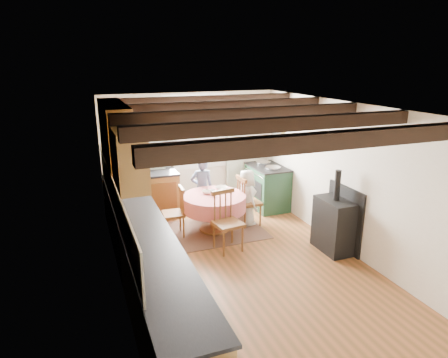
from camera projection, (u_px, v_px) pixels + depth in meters
name	position (u px, v px, depth m)	size (l,w,h in m)	color
floor	(242.00, 265.00, 6.06)	(3.60, 5.50, 0.00)	brown
ceiling	(245.00, 107.00, 5.36)	(3.60, 5.50, 0.00)	white
wall_back	(191.00, 151.00, 8.17)	(3.60, 0.00, 2.40)	silver
wall_front	(377.00, 290.00, 3.25)	(3.60, 0.00, 2.40)	silver
wall_left	(116.00, 206.00, 5.10)	(0.00, 5.50, 2.40)	silver
wall_right	(347.00, 178.00, 6.32)	(0.00, 5.50, 2.40)	silver
beam_a	(333.00, 140.00, 3.60)	(3.60, 0.16, 0.16)	black
beam_b	(280.00, 124.00, 4.49)	(3.60, 0.16, 0.16)	black
beam_c	(245.00, 114.00, 5.39)	(3.60, 0.16, 0.16)	black
beam_d	(220.00, 106.00, 6.28)	(3.60, 0.16, 0.16)	black
beam_e	(201.00, 100.00, 7.18)	(3.60, 0.16, 0.16)	black
splash_left	(115.00, 199.00, 5.37)	(0.02, 4.50, 0.55)	beige
splash_back	(142.00, 155.00, 7.81)	(1.40, 0.02, 0.55)	beige
base_cabinet_left	(143.00, 255.00, 5.42)	(0.60, 5.30, 0.88)	olive
base_cabinet_back	(144.00, 196.00, 7.77)	(1.30, 0.60, 0.88)	olive
worktop_left	(142.00, 224.00, 5.29)	(0.64, 5.30, 0.04)	black
worktop_back	(143.00, 174.00, 7.61)	(1.30, 0.64, 0.04)	black
wall_cabinet_glass	(115.00, 133.00, 6.01)	(0.34, 1.80, 0.90)	olive
wall_cabinet_solid	(129.00, 158.00, 4.68)	(0.34, 0.90, 0.70)	olive
window_frame	(195.00, 132.00, 8.08)	(1.34, 0.03, 1.54)	white
window_pane	(195.00, 132.00, 8.08)	(1.20, 0.01, 1.40)	white
curtain_left	(156.00, 160.00, 7.86)	(0.35, 0.10, 2.10)	beige
curtain_right	(235.00, 153.00, 8.43)	(0.35, 0.10, 2.10)	beige
curtain_rod	(196.00, 103.00, 7.83)	(0.03, 0.03, 2.00)	black
wall_picture	(278.00, 126.00, 8.22)	(0.04, 0.50, 0.60)	gold
wall_plate	(238.00, 125.00, 8.36)	(0.30, 0.30, 0.02)	silver
rug	(214.00, 230.00, 7.26)	(1.75, 1.36, 0.01)	brown
dining_table	(214.00, 213.00, 7.16)	(1.14, 1.14, 0.69)	#BC5160
chair_near	(228.00, 222.00, 6.39)	(0.43, 0.45, 1.01)	brown
chair_left	(173.00, 212.00, 6.94)	(0.39, 0.40, 0.90)	brown
chair_right	(249.00, 201.00, 7.41)	(0.41, 0.43, 0.96)	brown
aga_range	(267.00, 187.00, 8.31)	(0.64, 0.99, 0.92)	#1D3F28
cast_iron_stove	(335.00, 211.00, 6.34)	(0.41, 0.68, 1.37)	black
child_far	(202.00, 188.00, 7.70)	(0.45, 0.29, 1.22)	#444F67
child_right	(247.00, 198.00, 7.40)	(0.53, 0.34, 1.08)	silver
bowl_a	(221.00, 188.00, 7.39)	(0.21, 0.21, 0.05)	silver
bowl_b	(207.00, 192.00, 7.16)	(0.18, 0.18, 0.06)	silver
cup	(213.00, 193.00, 7.04)	(0.11, 0.11, 0.10)	silver
canister_tall	(125.00, 169.00, 7.49)	(0.13, 0.13, 0.21)	#262628
canister_wide	(144.00, 168.00, 7.58)	(0.17, 0.17, 0.19)	#262628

